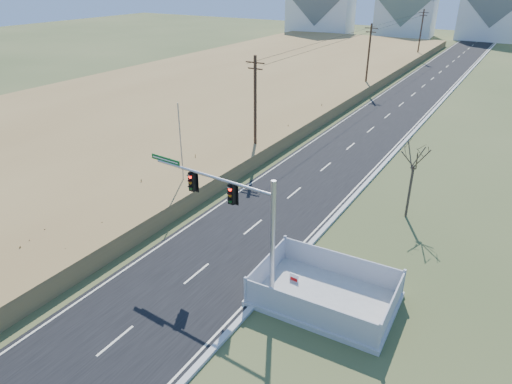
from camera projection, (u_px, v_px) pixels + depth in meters
name	position (u px, v px, depth m)	size (l,w,h in m)	color
ground	(218.00, 257.00, 26.95)	(260.00, 260.00, 0.00)	#3C4A24
road	(420.00, 89.00, 65.44)	(8.00, 180.00, 0.06)	black
curb	(451.00, 92.00, 63.48)	(0.30, 180.00, 0.18)	#B2AFA8
reed_marsh	(242.00, 79.00, 68.65)	(38.00, 110.00, 1.30)	olive
utility_pole_near	(255.00, 106.00, 39.49)	(1.80, 0.26, 9.00)	#422D1E
utility_pole_mid	(368.00, 57.00, 62.59)	(1.80, 0.26, 9.00)	#422D1E
utility_pole_far	(421.00, 34.00, 85.69)	(1.80, 0.26, 9.00)	#422D1E
condo_nw	(321.00, 4.00, 118.30)	(17.69, 13.38, 19.05)	white
condo_nnw	(407.00, 8.00, 115.48)	(14.93, 11.17, 17.03)	white
condo_n	(496.00, 7.00, 108.95)	(15.27, 10.20, 18.54)	white
traffic_signal_mast	(242.00, 217.00, 22.87)	(8.28, 0.85, 6.60)	#9EA0A5
fence_enclosure	(324.00, 296.00, 23.24)	(7.16, 5.01, 1.61)	#B7B5AD
open_sign	(294.00, 279.00, 24.44)	(0.54, 0.10, 0.66)	white
flagpole	(182.00, 160.00, 33.24)	(0.32, 0.32, 7.06)	#B7B5AD
bare_tree	(415.00, 155.00, 29.47)	(2.12, 2.12, 5.61)	#4C3F33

